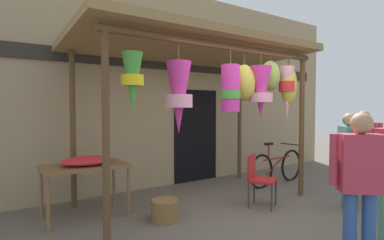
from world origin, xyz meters
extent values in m
plane|color=#60564C|center=(0.00, 0.00, 0.00)|extent=(30.00, 30.00, 0.00)
cube|color=#9E8966|center=(0.00, 2.42, 2.02)|extent=(9.86, 0.25, 4.04)
cube|color=#2D2823|center=(0.00, 2.27, 2.50)|extent=(8.87, 0.04, 0.24)
cube|color=black|center=(0.56, 2.28, 1.00)|extent=(1.10, 0.03, 2.00)
cylinder|color=brown|center=(-2.09, 0.30, 1.26)|extent=(0.09, 0.09, 2.52)
cylinder|color=brown|center=(1.54, 0.30, 1.26)|extent=(0.09, 0.09, 2.52)
cylinder|color=brown|center=(-2.09, 1.94, 1.26)|extent=(0.09, 0.09, 2.52)
cylinder|color=brown|center=(1.54, 1.94, 1.26)|extent=(0.09, 0.09, 2.52)
cylinder|color=brown|center=(-0.28, 0.30, 2.52)|extent=(3.83, 0.10, 0.10)
cylinder|color=brown|center=(-0.28, 1.94, 2.67)|extent=(3.83, 0.10, 0.10)
cube|color=olive|center=(-0.28, 1.12, 2.64)|extent=(4.13, 2.15, 0.24)
cylinder|color=brown|center=(-1.77, 0.27, 2.37)|extent=(0.01, 0.01, 0.19)
cone|color=green|center=(-1.77, 0.27, 1.91)|extent=(0.25, 0.25, 0.72)
cylinder|color=yellow|center=(-1.77, 0.27, 1.94)|extent=(0.27, 0.27, 0.13)
cylinder|color=brown|center=(-1.09, 0.32, 2.35)|extent=(0.01, 0.01, 0.24)
cone|color=#D13399|center=(-1.09, 0.32, 1.74)|extent=(0.34, 0.34, 0.97)
cylinder|color=pink|center=(-1.09, 0.32, 1.70)|extent=(0.37, 0.37, 0.18)
cylinder|color=brown|center=(-0.22, 0.27, 2.36)|extent=(0.01, 0.01, 0.22)
cylinder|color=#D13399|center=(-0.22, 0.27, 1.90)|extent=(0.28, 0.28, 0.70)
cylinder|color=green|center=(-0.22, 0.27, 1.80)|extent=(0.30, 0.30, 0.13)
cylinder|color=brown|center=(0.44, 0.28, 2.37)|extent=(0.01, 0.01, 0.19)
cone|color=#D13399|center=(0.44, 0.28, 1.86)|extent=(0.35, 0.35, 0.83)
cylinder|color=pink|center=(0.44, 0.28, 1.77)|extent=(0.38, 0.38, 0.15)
cylinder|color=brown|center=(1.14, 0.32, 2.40)|extent=(0.01, 0.01, 0.13)
cone|color=pink|center=(1.14, 0.32, 1.85)|extent=(0.26, 0.26, 0.97)
cylinder|color=red|center=(1.14, 0.32, 1.98)|extent=(0.28, 0.28, 0.17)
cylinder|color=#4C3D23|center=(1.19, 0.32, 2.41)|extent=(0.02, 0.02, 0.11)
ellipsoid|color=gold|center=(1.19, 0.32, 2.00)|extent=(0.31, 0.26, 0.69)
cylinder|color=#4C3D23|center=(0.81, 0.41, 2.44)|extent=(0.02, 0.02, 0.06)
ellipsoid|color=#89A842|center=(0.81, 0.41, 2.16)|extent=(0.36, 0.30, 0.51)
cylinder|color=#4C3D23|center=(0.19, 0.40, 2.38)|extent=(0.02, 0.02, 0.17)
ellipsoid|color=gold|center=(0.19, 0.40, 2.01)|extent=(0.38, 0.32, 0.57)
cube|color=brown|center=(-2.05, 1.40, 0.74)|extent=(1.20, 0.74, 0.04)
cylinder|color=brown|center=(-2.60, 1.08, 0.36)|extent=(0.05, 0.05, 0.72)
cylinder|color=brown|center=(-1.50, 1.08, 0.36)|extent=(0.05, 0.05, 0.72)
cylinder|color=brown|center=(-2.60, 1.72, 0.36)|extent=(0.05, 0.05, 0.72)
cylinder|color=brown|center=(-1.50, 1.72, 0.36)|extent=(0.05, 0.05, 0.72)
ellipsoid|color=red|center=(-2.02, 1.40, 0.83)|extent=(0.74, 0.52, 0.13)
ellipsoid|color=#D13399|center=(-1.91, 1.34, 0.83)|extent=(0.33, 0.26, 0.09)
cube|color=#AD1E1E|center=(0.44, 0.22, 0.44)|extent=(0.55, 0.55, 0.04)
cube|color=#AD1E1E|center=(0.34, 0.38, 0.64)|extent=(0.36, 0.23, 0.40)
cylinder|color=#333338|center=(0.37, -0.03, 0.22)|extent=(0.03, 0.03, 0.44)
cylinder|color=#333338|center=(0.68, 0.16, 0.22)|extent=(0.03, 0.03, 0.44)
cylinder|color=#333338|center=(0.19, 0.28, 0.22)|extent=(0.03, 0.03, 0.44)
cylinder|color=#333338|center=(0.50, 0.47, 0.22)|extent=(0.03, 0.03, 0.44)
cylinder|color=brown|center=(-1.16, 0.59, 0.15)|extent=(0.39, 0.39, 0.30)
torus|color=black|center=(2.33, 1.13, 0.33)|extent=(0.71, 0.11, 0.71)
torus|color=black|center=(1.30, 1.05, 0.33)|extent=(0.71, 0.11, 0.71)
cylinder|color=maroon|center=(1.82, 1.09, 0.55)|extent=(0.88, 0.11, 0.04)
cylinder|color=maroon|center=(1.72, 1.08, 0.38)|extent=(0.50, 0.08, 0.31)
cylinder|color=maroon|center=(1.53, 1.07, 0.71)|extent=(0.03, 0.03, 0.30)
cube|color=black|center=(1.53, 1.07, 0.87)|extent=(0.21, 0.10, 0.05)
cylinder|color=#262628|center=(2.26, 1.13, 0.81)|extent=(0.06, 0.44, 0.02)
cylinder|color=#2D5193|center=(-0.10, -1.68, 0.39)|extent=(0.13, 0.13, 0.77)
cylinder|color=#2D5193|center=(-0.23, -1.56, 0.39)|extent=(0.13, 0.13, 0.77)
cube|color=#B23347|center=(-0.16, -1.62, 1.06)|extent=(0.45, 0.43, 0.58)
cylinder|color=#B23347|center=(-0.35, -1.45, 1.09)|extent=(0.08, 0.08, 0.52)
sphere|color=tan|center=(-0.16, -1.62, 1.45)|extent=(0.21, 0.21, 0.21)
cylinder|color=#4C8E7A|center=(1.40, -0.69, 0.38)|extent=(0.13, 0.13, 0.75)
cylinder|color=#4C8E7A|center=(1.52, -0.56, 0.38)|extent=(0.13, 0.13, 0.75)
cube|color=#4C8E7A|center=(1.46, -0.62, 1.04)|extent=(0.43, 0.45, 0.57)
cylinder|color=#4C8E7A|center=(1.29, -0.81, 1.07)|extent=(0.08, 0.08, 0.51)
cylinder|color=#4C8E7A|center=(1.63, -0.43, 1.07)|extent=(0.08, 0.08, 0.51)
sphere|color=tan|center=(1.46, -0.62, 1.42)|extent=(0.21, 0.21, 0.21)
cylinder|color=silver|center=(2.42, -0.27, 0.38)|extent=(0.13, 0.13, 0.77)
cylinder|color=silver|center=(2.48, -0.44, 0.38)|extent=(0.13, 0.13, 0.77)
cube|color=#B23347|center=(2.45, -0.35, 1.06)|extent=(0.34, 0.45, 0.58)
cylinder|color=#B23347|center=(2.37, -0.11, 1.09)|extent=(0.08, 0.08, 0.52)
cylinder|color=#B23347|center=(2.54, -0.59, 1.09)|extent=(0.08, 0.08, 0.52)
sphere|color=tan|center=(2.45, -0.35, 1.45)|extent=(0.21, 0.21, 0.21)
cylinder|color=#B23347|center=(0.71, -1.31, 1.10)|extent=(0.08, 0.08, 0.52)
camera|label=1|loc=(-3.22, -3.15, 1.61)|focal=28.28mm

